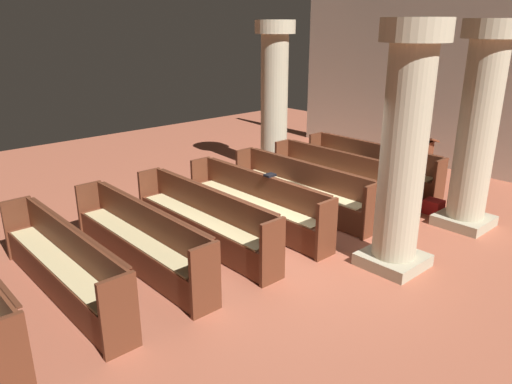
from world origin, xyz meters
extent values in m
plane|color=#AD5B42|center=(0.00, 0.00, 0.00)|extent=(19.20, 19.20, 0.00)
cube|color=beige|center=(0.00, 6.08, 2.25)|extent=(10.00, 0.16, 4.50)
cube|color=brown|center=(-0.79, 3.42, 0.45)|extent=(3.13, 0.38, 0.05)
cube|color=brown|center=(-0.79, 3.58, 0.70)|extent=(3.13, 0.04, 0.46)
cube|color=#562B1A|center=(-0.79, 3.63, 0.92)|extent=(3.01, 0.06, 0.02)
cube|color=#5B2D1B|center=(-2.39, 3.42, 0.47)|extent=(0.06, 0.44, 0.93)
cube|color=#5B2D1B|center=(0.80, 3.42, 0.47)|extent=(0.06, 0.44, 0.93)
cube|color=brown|center=(-0.79, 3.24, 0.22)|extent=(3.13, 0.03, 0.41)
cube|color=#D1BC84|center=(-0.79, 3.40, 0.48)|extent=(2.88, 0.32, 0.03)
cube|color=brown|center=(-0.79, 2.28, 0.45)|extent=(3.13, 0.38, 0.05)
cube|color=brown|center=(-0.79, 2.45, 0.70)|extent=(3.13, 0.04, 0.46)
cube|color=#562B1A|center=(-0.79, 2.50, 0.92)|extent=(3.01, 0.06, 0.02)
cube|color=#5B2D1B|center=(-2.39, 2.28, 0.47)|extent=(0.06, 0.44, 0.93)
cube|color=#5B2D1B|center=(0.80, 2.28, 0.47)|extent=(0.06, 0.44, 0.93)
cube|color=brown|center=(-0.79, 2.11, 0.22)|extent=(3.13, 0.03, 0.41)
cube|color=#D1BC84|center=(-0.79, 2.26, 0.48)|extent=(2.88, 0.32, 0.03)
cube|color=brown|center=(-0.79, 1.14, 0.45)|extent=(3.13, 0.38, 0.05)
cube|color=brown|center=(-0.79, 1.31, 0.70)|extent=(3.13, 0.04, 0.46)
cube|color=#562B1A|center=(-0.79, 1.36, 0.92)|extent=(3.01, 0.06, 0.02)
cube|color=#5B2D1B|center=(-2.39, 1.14, 0.47)|extent=(0.06, 0.44, 0.93)
cube|color=#5B2D1B|center=(0.80, 1.14, 0.47)|extent=(0.06, 0.44, 0.93)
cube|color=brown|center=(-0.79, 0.97, 0.22)|extent=(3.13, 0.03, 0.41)
cube|color=#D1BC84|center=(-0.79, 1.12, 0.48)|extent=(2.88, 0.32, 0.03)
cube|color=brown|center=(-0.79, 0.01, 0.45)|extent=(3.13, 0.38, 0.05)
cube|color=brown|center=(-0.79, 0.18, 0.70)|extent=(3.13, 0.04, 0.46)
cube|color=#562B1A|center=(-0.79, 0.22, 0.92)|extent=(3.01, 0.06, 0.02)
cube|color=#5B2D1B|center=(-2.39, 0.01, 0.47)|extent=(0.06, 0.44, 0.93)
cube|color=#5B2D1B|center=(0.80, 0.01, 0.47)|extent=(0.06, 0.44, 0.93)
cube|color=brown|center=(-0.79, -0.17, 0.22)|extent=(3.13, 0.03, 0.41)
cube|color=#D1BC84|center=(-0.79, -0.01, 0.48)|extent=(2.88, 0.32, 0.03)
cube|color=brown|center=(-0.79, -1.13, 0.45)|extent=(3.13, 0.38, 0.05)
cube|color=brown|center=(-0.79, -0.96, 0.70)|extent=(3.13, 0.04, 0.46)
cube|color=#562B1A|center=(-0.79, -0.91, 0.92)|extent=(3.01, 0.06, 0.02)
cube|color=#5B2D1B|center=(-2.39, -1.13, 0.47)|extent=(0.06, 0.44, 0.93)
cube|color=#5B2D1B|center=(0.80, -1.13, 0.47)|extent=(0.06, 0.44, 0.93)
cube|color=brown|center=(-0.79, -1.30, 0.22)|extent=(3.13, 0.03, 0.41)
cube|color=#D1BC84|center=(-0.79, -1.15, 0.48)|extent=(2.88, 0.32, 0.03)
cube|color=brown|center=(-0.79, -2.26, 0.45)|extent=(3.13, 0.38, 0.05)
cube|color=brown|center=(-0.79, -2.10, 0.70)|extent=(3.13, 0.04, 0.46)
cube|color=#562B1A|center=(-0.79, -2.05, 0.92)|extent=(3.01, 0.06, 0.02)
cube|color=#5B2D1B|center=(-2.39, -2.26, 0.47)|extent=(0.06, 0.44, 0.93)
cube|color=#5B2D1B|center=(0.80, -2.26, 0.47)|extent=(0.06, 0.44, 0.93)
cube|color=brown|center=(-0.79, -2.44, 0.22)|extent=(3.13, 0.03, 0.41)
cube|color=#D1BC84|center=(-0.79, -2.28, 0.48)|extent=(2.88, 0.32, 0.03)
cube|color=brown|center=(-0.79, -3.40, 0.45)|extent=(3.13, 0.38, 0.05)
cube|color=brown|center=(-0.79, -3.23, 0.70)|extent=(3.13, 0.04, 0.46)
cube|color=#562B1A|center=(-0.79, -3.19, 0.92)|extent=(3.01, 0.06, 0.02)
cube|color=#5B2D1B|center=(-2.39, -3.40, 0.47)|extent=(0.06, 0.44, 0.93)
cube|color=#5B2D1B|center=(0.80, -3.40, 0.47)|extent=(0.06, 0.44, 0.93)
cube|color=brown|center=(-0.79, -3.58, 0.22)|extent=(3.13, 0.03, 0.41)
cube|color=#D1BC84|center=(-0.79, -3.42, 0.48)|extent=(2.88, 0.32, 0.03)
cube|color=#5B2D1B|center=(0.80, -4.54, 0.47)|extent=(0.06, 0.44, 0.93)
cube|color=tan|center=(1.64, 2.82, 0.09)|extent=(0.86, 0.86, 0.18)
cylinder|color=#BCB293|center=(1.64, 2.82, 1.69)|extent=(0.64, 0.64, 3.01)
cylinder|color=beige|center=(1.64, 2.82, 3.34)|extent=(0.92, 0.92, 0.30)
cube|color=tan|center=(-3.18, 2.77, 0.09)|extent=(0.86, 0.86, 0.18)
cylinder|color=#BCB293|center=(-3.18, 2.77, 1.69)|extent=(0.64, 0.64, 3.01)
cylinder|color=beige|center=(-3.18, 2.77, 3.34)|extent=(0.92, 0.92, 0.30)
cube|color=tan|center=(1.64, 0.56, 0.09)|extent=(0.86, 0.86, 0.18)
cylinder|color=#BCB293|center=(1.64, 0.56, 1.69)|extent=(0.63, 0.63, 3.01)
cylinder|color=beige|center=(1.64, 0.56, 3.34)|extent=(0.92, 0.92, 0.30)
cube|color=#562B1A|center=(-0.15, 4.50, 0.03)|extent=(0.45, 0.45, 0.06)
cube|color=brown|center=(-0.15, 4.50, 0.47)|extent=(0.28, 0.28, 0.95)
cube|color=brown|center=(-0.15, 4.50, 1.01)|extent=(0.48, 0.35, 0.15)
cube|color=black|center=(-0.66, 0.22, 0.95)|extent=(0.14, 0.19, 0.04)
cube|color=maroon|center=(0.99, 2.94, 0.14)|extent=(0.33, 0.28, 0.27)
camera|label=1|loc=(5.08, -5.32, 3.42)|focal=34.14mm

